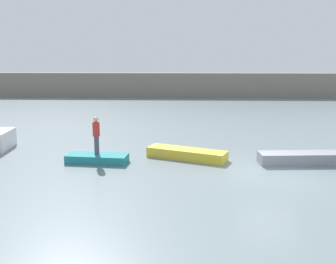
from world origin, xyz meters
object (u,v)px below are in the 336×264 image
person_red_shirt (96,133)px  rowboat_grey (303,158)px  rowboat_yellow (187,154)px  rowboat_teal (97,158)px

person_red_shirt → rowboat_grey: bearing=0.6°
person_red_shirt → rowboat_yellow: bearing=11.1°
rowboat_teal → person_red_shirt: person_red_shirt is taller
rowboat_grey → rowboat_yellow: bearing=168.6°
person_red_shirt → rowboat_teal: bearing=-7.1°
rowboat_grey → person_red_shirt: person_red_shirt is taller
rowboat_teal → person_red_shirt: (-0.00, 0.00, 1.17)m
rowboat_teal → rowboat_yellow: rowboat_yellow is taller
rowboat_teal → person_red_shirt: bearing=178.9°
rowboat_yellow → person_red_shirt: person_red_shirt is taller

